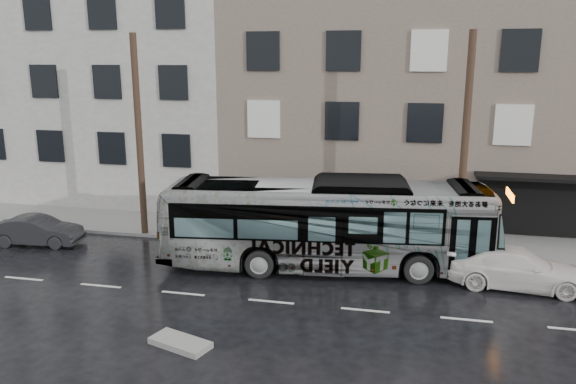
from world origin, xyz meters
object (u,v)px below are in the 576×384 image
(utility_pole_front, at_px, (465,147))
(utility_pole_rear, at_px, (139,137))
(sign_post, at_px, (487,229))
(white_sedan, at_px, (516,268))
(dark_sedan, at_px, (37,231))
(bus, at_px, (327,224))

(utility_pole_front, height_order, utility_pole_rear, same)
(utility_pole_rear, bearing_deg, sign_post, 0.00)
(white_sedan, distance_m, dark_sedan, 19.93)
(dark_sedan, bearing_deg, white_sedan, -98.45)
(utility_pole_front, height_order, white_sedan, utility_pole_front)
(sign_post, bearing_deg, white_sedan, -74.08)
(dark_sedan, bearing_deg, bus, -97.30)
(sign_post, distance_m, bus, 6.62)
(utility_pole_front, relative_size, white_sedan, 1.83)
(utility_pole_front, bearing_deg, dark_sedan, -173.16)
(utility_pole_rear, distance_m, bus, 9.58)
(utility_pole_front, height_order, bus, utility_pole_front)
(utility_pole_front, height_order, sign_post, utility_pole_front)
(sign_post, relative_size, dark_sedan, 0.62)
(utility_pole_front, distance_m, white_sedan, 5.08)
(sign_post, height_order, white_sedan, sign_post)
(utility_pole_rear, distance_m, sign_post, 15.46)
(utility_pole_front, xyz_separation_m, sign_post, (1.10, 0.00, -3.30))
(utility_pole_front, distance_m, dark_sedan, 18.64)
(bus, bearing_deg, utility_pole_rear, 68.97)
(utility_pole_front, bearing_deg, sign_post, 0.00)
(dark_sedan, bearing_deg, utility_pole_front, -90.28)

